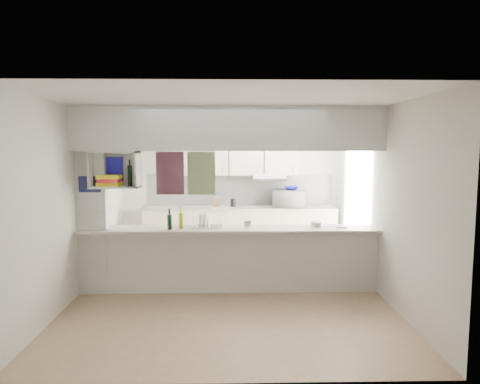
{
  "coord_description": "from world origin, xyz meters",
  "views": [
    {
      "loc": [
        0.02,
        -5.94,
        2.06
      ],
      "look_at": [
        0.16,
        0.5,
        1.38
      ],
      "focal_mm": 32.0,
      "sensor_mm": 36.0,
      "label": 1
    }
  ],
  "objects_px": {
    "microwave": "(290,198)",
    "bowl": "(291,188)",
    "dish_rack": "(207,221)",
    "wine_bottles": "(176,221)"
  },
  "relations": [
    {
      "from": "microwave",
      "to": "bowl",
      "type": "distance_m",
      "value": 0.2
    },
    {
      "from": "bowl",
      "to": "dish_rack",
      "type": "height_order",
      "value": "bowl"
    },
    {
      "from": "dish_rack",
      "to": "microwave",
      "type": "bearing_deg",
      "value": 60.18
    },
    {
      "from": "bowl",
      "to": "wine_bottles",
      "type": "distance_m",
      "value": 2.84
    },
    {
      "from": "microwave",
      "to": "dish_rack",
      "type": "height_order",
      "value": "microwave"
    },
    {
      "from": "microwave",
      "to": "dish_rack",
      "type": "relative_size",
      "value": 1.44
    },
    {
      "from": "bowl",
      "to": "dish_rack",
      "type": "xyz_separation_m",
      "value": [
        -1.47,
        -1.96,
        -0.28
      ]
    },
    {
      "from": "microwave",
      "to": "bowl",
      "type": "height_order",
      "value": "bowl"
    },
    {
      "from": "bowl",
      "to": "wine_bottles",
      "type": "xyz_separation_m",
      "value": [
        -1.9,
        -2.08,
        -0.25
      ]
    },
    {
      "from": "microwave",
      "to": "wine_bottles",
      "type": "xyz_separation_m",
      "value": [
        -1.88,
        -2.12,
        -0.05
      ]
    }
  ]
}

